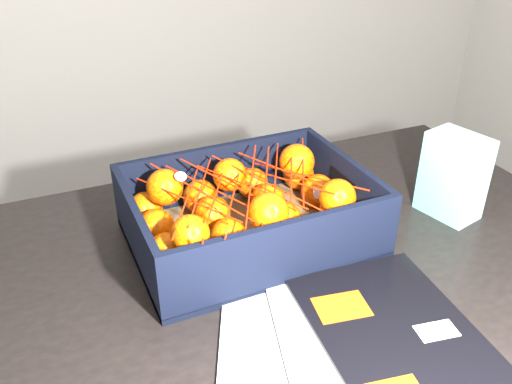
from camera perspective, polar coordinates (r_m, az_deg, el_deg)
name	(u,v)px	position (r m, az deg, el deg)	size (l,w,h in m)	color
table	(278,317)	(0.94, 2.38, -13.07)	(1.22, 0.82, 0.75)	black
magazine_stack	(351,345)	(0.75, 10.03, -15.59)	(0.41, 0.34, 0.02)	silver
produce_crate	(249,221)	(0.93, -0.76, -3.08)	(0.40, 0.30, 0.12)	brown
clementine_heap	(251,210)	(0.92, -0.50, -1.91)	(0.37, 0.28, 0.11)	#FB5A05
mesh_net	(247,187)	(0.88, -1.01, 0.56)	(0.33, 0.26, 0.09)	red
retail_carton	(453,176)	(1.05, 20.12, 1.61)	(0.07, 0.10, 0.16)	white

